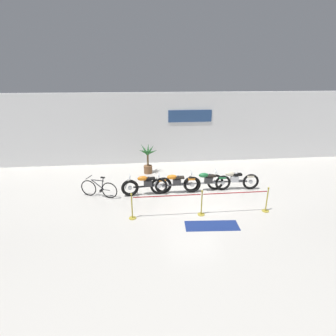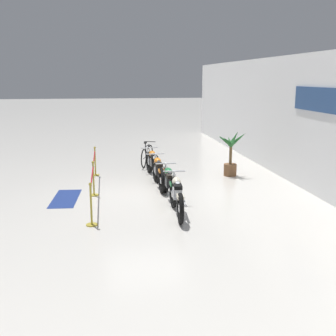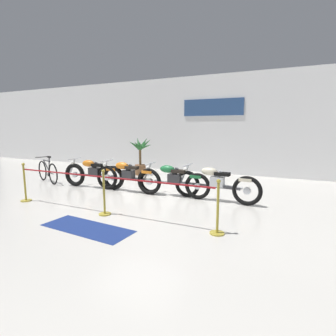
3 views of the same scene
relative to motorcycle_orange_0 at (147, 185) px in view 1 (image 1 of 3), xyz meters
The scene contains 12 objects.
ground_plane 2.21m from the motorcycle_orange_0, 13.37° to the right, with size 120.00×120.00×0.00m, color silver.
back_wall 5.33m from the motorcycle_orange_0, 65.55° to the left, with size 28.00×0.29×4.20m.
motorcycle_orange_0 is the anchor object (origin of this frame).
motorcycle_orange_1 1.32m from the motorcycle_orange_0, ahead, with size 2.33×0.62×0.97m.
motorcycle_green_2 2.82m from the motorcycle_orange_0, ahead, with size 2.25×0.62×0.95m.
motorcycle_cream_3 4.07m from the motorcycle_orange_0, ahead, with size 2.46×0.62×0.96m.
bicycle 2.11m from the motorcycle_orange_0, behind, with size 1.67×0.72×0.98m.
potted_palm_left_of_row 2.80m from the motorcycle_orange_0, 86.93° to the left, with size 1.05×1.05×1.64m.
stanchion_far_left 2.24m from the motorcycle_orange_0, 65.59° to the right, with size 5.39×0.28×1.05m.
stanchion_mid_left 2.90m from the motorcycle_orange_0, 44.56° to the right, with size 0.28×0.28×1.05m.
stanchion_mid_right 5.12m from the motorcycle_orange_0, 23.41° to the right, with size 0.28×0.28×1.05m.
floor_banner 3.68m from the motorcycle_orange_0, 51.46° to the right, with size 1.95×0.71×0.01m, color navy.
Camera 1 is at (-2.27, -10.37, 5.22)m, focal length 28.00 mm.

